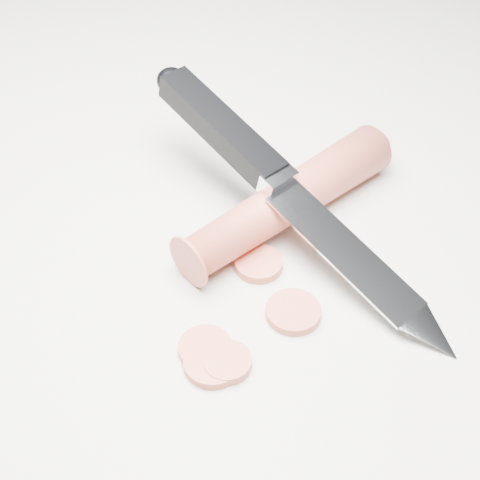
% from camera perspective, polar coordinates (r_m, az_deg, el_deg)
% --- Properties ---
extents(ground, '(2.40, 2.40, 0.00)m').
position_cam_1_polar(ground, '(0.46, 2.12, -3.18)').
color(ground, beige).
rests_on(ground, ground).
extents(carrot, '(0.12, 0.18, 0.03)m').
position_cam_1_polar(carrot, '(0.49, 4.19, 3.46)').
color(carrot, '#BC4733').
rests_on(carrot, ground).
extents(carrot_slice_0, '(0.04, 0.04, 0.01)m').
position_cam_1_polar(carrot_slice_0, '(0.41, -2.31, -10.37)').
color(carrot_slice_0, '#C7513B').
rests_on(carrot_slice_0, ground).
extents(carrot_slice_1, '(0.03, 0.03, 0.01)m').
position_cam_1_polar(carrot_slice_1, '(0.41, -1.11, -10.39)').
color(carrot_slice_1, '#C7513B').
rests_on(carrot_slice_1, ground).
extents(carrot_slice_2, '(0.03, 0.03, 0.01)m').
position_cam_1_polar(carrot_slice_2, '(0.42, -2.98, -9.20)').
color(carrot_slice_2, '#C7513B').
rests_on(carrot_slice_2, ground).
extents(carrot_slice_3, '(0.03, 0.03, 0.01)m').
position_cam_1_polar(carrot_slice_3, '(0.46, 1.59, -2.05)').
color(carrot_slice_3, '#C7513B').
rests_on(carrot_slice_3, ground).
extents(carrot_slice_4, '(0.04, 0.04, 0.01)m').
position_cam_1_polar(carrot_slice_4, '(0.43, 4.57, -6.13)').
color(carrot_slice_4, '#C7513B').
rests_on(carrot_slice_4, ground).
extents(kitchen_knife, '(0.27, 0.17, 0.08)m').
position_cam_1_polar(kitchen_knife, '(0.46, 4.68, 4.03)').
color(kitchen_knife, silver).
rests_on(kitchen_knife, ground).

